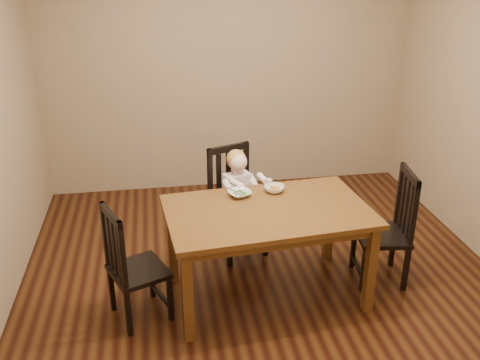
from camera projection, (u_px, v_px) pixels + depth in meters
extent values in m
cube|color=#43240E|center=(262.00, 277.00, 4.52)|extent=(4.00, 4.00, 0.01)
cube|color=#9D8363|center=(227.00, 69.00, 5.79)|extent=(4.00, 0.01, 2.70)
cube|color=#9D8363|center=(366.00, 273.00, 2.17)|extent=(4.00, 0.01, 2.70)
cube|color=#512F12|center=(268.00, 212.00, 4.01)|extent=(1.60, 1.05, 0.04)
cube|color=#512F12|center=(268.00, 219.00, 4.04)|extent=(1.47, 0.92, 0.08)
cube|color=#512F12|center=(187.00, 297.00, 3.66)|extent=(0.08, 0.08, 0.72)
cube|color=#512F12|center=(370.00, 269.00, 3.98)|extent=(0.08, 0.08, 0.72)
cube|color=#512F12|center=(172.00, 242.00, 4.35)|extent=(0.08, 0.08, 0.72)
cube|color=#512F12|center=(329.00, 222.00, 4.67)|extent=(0.08, 0.08, 0.72)
cube|color=black|center=(238.00, 211.00, 4.73)|extent=(0.54, 0.53, 0.04)
cube|color=black|center=(246.00, 220.00, 5.04)|extent=(0.05, 0.05, 0.39)
cube|color=black|center=(211.00, 230.00, 4.88)|extent=(0.05, 0.05, 0.39)
cube|color=black|center=(265.00, 236.00, 4.77)|extent=(0.05, 0.05, 0.39)
cube|color=black|center=(230.00, 247.00, 4.60)|extent=(0.05, 0.05, 0.39)
cube|color=black|center=(246.00, 170.00, 4.84)|extent=(0.05, 0.05, 0.55)
cube|color=black|center=(210.00, 178.00, 4.67)|extent=(0.05, 0.05, 0.55)
cube|color=black|center=(228.00, 148.00, 4.66)|extent=(0.39, 0.17, 0.06)
cube|color=black|center=(238.00, 175.00, 4.81)|extent=(0.05, 0.03, 0.47)
cube|color=black|center=(228.00, 177.00, 4.77)|extent=(0.05, 0.03, 0.47)
cube|color=black|center=(219.00, 179.00, 4.72)|extent=(0.05, 0.03, 0.47)
cube|color=black|center=(139.00, 271.00, 3.91)|extent=(0.50, 0.51, 0.04)
cube|color=black|center=(112.00, 289.00, 4.04)|extent=(0.05, 0.05, 0.37)
cube|color=black|center=(128.00, 314.00, 3.78)|extent=(0.05, 0.05, 0.37)
cube|color=black|center=(152.00, 276.00, 4.20)|extent=(0.05, 0.05, 0.37)
cube|color=black|center=(170.00, 299.00, 3.94)|extent=(0.05, 0.05, 0.37)
cube|color=black|center=(105.00, 234.00, 3.85)|extent=(0.05, 0.05, 0.51)
cube|color=black|center=(122.00, 255.00, 3.59)|extent=(0.05, 0.05, 0.51)
cube|color=black|center=(110.00, 215.00, 3.63)|extent=(0.18, 0.36, 0.05)
cube|color=black|center=(110.00, 242.00, 3.80)|extent=(0.03, 0.04, 0.44)
cube|color=black|center=(114.00, 248.00, 3.73)|extent=(0.03, 0.04, 0.44)
cube|color=black|center=(119.00, 253.00, 3.66)|extent=(0.03, 0.04, 0.44)
cube|color=black|center=(381.00, 235.00, 4.35)|extent=(0.45, 0.46, 0.04)
cube|color=black|center=(406.00, 269.00, 4.28)|extent=(0.04, 0.04, 0.39)
cube|color=black|center=(393.00, 246.00, 4.61)|extent=(0.04, 0.04, 0.39)
cube|color=black|center=(364.00, 270.00, 4.27)|extent=(0.04, 0.04, 0.39)
cube|color=black|center=(353.00, 247.00, 4.60)|extent=(0.04, 0.04, 0.39)
cube|color=black|center=(414.00, 213.00, 4.08)|extent=(0.04, 0.04, 0.54)
cube|color=black|center=(400.00, 193.00, 4.41)|extent=(0.04, 0.04, 0.54)
cube|color=black|center=(410.00, 175.00, 4.15)|extent=(0.08, 0.40, 0.06)
cube|color=black|center=(410.00, 212.00, 4.17)|extent=(0.02, 0.04, 0.46)
cube|color=black|center=(406.00, 206.00, 4.26)|extent=(0.02, 0.04, 0.46)
cube|color=black|center=(402.00, 201.00, 4.34)|extent=(0.02, 0.04, 0.46)
imported|color=white|center=(240.00, 194.00, 4.21)|extent=(0.22, 0.22, 0.04)
imported|color=white|center=(274.00, 189.00, 4.28)|extent=(0.21, 0.21, 0.05)
cube|color=silver|center=(235.00, 192.00, 4.17)|extent=(0.12, 0.08, 0.05)
cube|color=silver|center=(235.00, 194.00, 4.18)|extent=(0.05, 0.04, 0.01)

